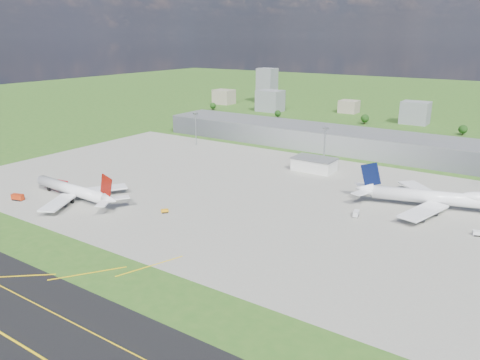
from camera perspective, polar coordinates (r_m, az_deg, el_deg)
The scene contains 22 objects.
ground at distance 355.35m, azimuth 10.97°, elevation 3.23°, with size 1400.00×1400.00×0.00m, color #2E5A1C.
apron at distance 256.23m, azimuth 3.26°, elevation -1.92°, with size 360.00×190.00×0.08m, color gray.
terminal at distance 367.24m, azimuth 11.96°, elevation 4.82°, with size 300.00×42.00×15.00m, color gray.
ops_building at distance 306.07m, azimuth 9.02°, elevation 1.86°, with size 26.00×16.00×8.00m, color silver.
mast_west at distance 372.84m, azimuth -5.43°, elevation 6.90°, with size 3.50×2.00×25.90m.
mast_center at distance 316.19m, azimuth 10.30°, elevation 4.84°, with size 3.50×2.00×25.90m.
airliner_red_twin at distance 263.16m, azimuth -19.49°, elevation -1.25°, with size 68.84×53.65×18.90m.
airliner_blue_quad at distance 254.82m, azimuth 23.59°, elevation -2.07°, with size 82.07×63.17×21.78m.
fire_truck at distance 288.88m, azimuth -20.98°, elevation -0.47°, with size 8.62×3.92×3.70m.
crash_tender at distance 274.88m, azimuth -25.47°, elevation -1.92°, with size 7.01×4.52×3.37m.
tug_yellow at distance 234.11m, azimuth -9.17°, elevation -3.78°, with size 3.78×4.05×1.77m.
van_white_near at distance 233.58m, azimuth 13.97°, elevation -4.01°, with size 3.43×5.80×2.74m.
van_white_far at distance 230.02m, azimuth 27.06°, elevation -5.84°, with size 5.15×3.60×2.44m.
bldg_far_w at distance 607.33m, azimuth -1.98°, elevation 10.10°, with size 24.00×20.00×18.00m, color gray.
bldg_w at distance 547.05m, azimuth 3.69°, elevation 9.61°, with size 28.00×22.00×24.00m, color slate.
bldg_cw at distance 549.49m, azimuth 13.13°, elevation 8.71°, with size 20.00×18.00×14.00m, color gray.
bldg_c at distance 497.31m, azimuth 20.57°, elevation 7.69°, with size 26.00×20.00×22.00m, color slate.
bldg_tall_w at distance 617.41m, azimuth 3.30°, elevation 11.42°, with size 22.00×20.00×44.00m, color slate.
tree_far_w at distance 556.19m, azimuth -3.33°, elevation 9.03°, with size 7.20×7.20×8.80m.
tree_w at distance 503.29m, azimuth 4.62°, elevation 8.11°, with size 6.75×6.75×8.25m.
tree_c at distance 480.47m, azimuth 14.99°, elevation 7.27°, with size 8.10×8.10×9.90m.
tree_e at distance 455.08m, azimuth 25.54°, elevation 5.61°, with size 7.65×7.65×9.35m.
Camera 1 is at (132.42, -168.93, 83.80)m, focal length 35.00 mm.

